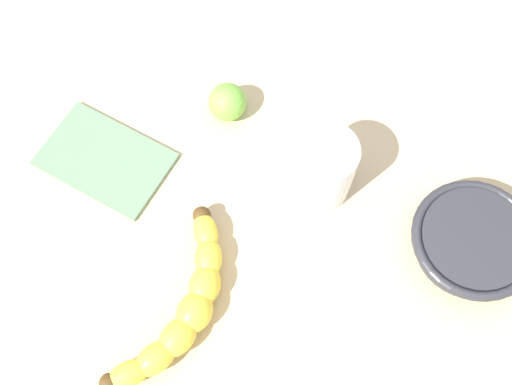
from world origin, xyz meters
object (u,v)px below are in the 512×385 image
banana (184,307)px  smoothie_glass (324,172)px  ceramic_bowl (473,241)px  lime_fruit (228,102)px

banana → smoothie_glass: bearing=-20.2°
ceramic_bowl → lime_fruit: (-32.10, -12.42, 0.10)cm
banana → smoothie_glass: (-3.32, 22.27, 2.33)cm
smoothie_glass → ceramic_bowl: smoothie_glass is taller
banana → lime_fruit: size_ratio=4.30×
lime_fruit → ceramic_bowl: bearing=21.2°
banana → ceramic_bowl: same height
banana → ceramic_bowl: 34.13cm
ceramic_bowl → lime_fruit: bearing=-158.8°
banana → ceramic_bowl: size_ratio=1.44×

